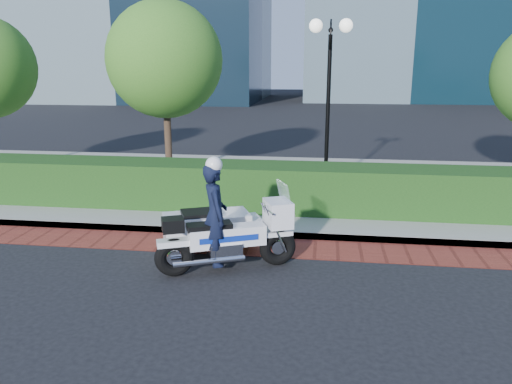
# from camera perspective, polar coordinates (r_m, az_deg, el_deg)

# --- Properties ---
(ground) EXTENTS (120.00, 120.00, 0.00)m
(ground) POSITION_cam_1_polar(r_m,az_deg,el_deg) (8.02, 0.44, -10.14)
(ground) COLOR black
(ground) RESTS_ON ground
(brick_strip) EXTENTS (60.00, 1.00, 0.01)m
(brick_strip) POSITION_cam_1_polar(r_m,az_deg,el_deg) (9.39, 1.63, -6.32)
(brick_strip) COLOR maroon
(brick_strip) RESTS_ON ground
(sidewalk) EXTENTS (60.00, 8.00, 0.15)m
(sidewalk) POSITION_cam_1_polar(r_m,az_deg,el_deg) (13.66, 3.69, 0.63)
(sidewalk) COLOR gray
(sidewalk) RESTS_ON ground
(hedge_main) EXTENTS (18.00, 1.20, 1.00)m
(hedge_main) POSITION_cam_1_polar(r_m,az_deg,el_deg) (11.20, 2.82, 0.57)
(hedge_main) COLOR black
(hedge_main) RESTS_ON sidewalk
(lamppost) EXTENTS (1.02, 0.70, 4.21)m
(lamppost) POSITION_cam_1_polar(r_m,az_deg,el_deg) (12.43, 8.34, 12.58)
(lamppost) COLOR black
(lamppost) RESTS_ON sidewalk
(tree_b) EXTENTS (3.20, 3.20, 4.89)m
(tree_b) POSITION_cam_1_polar(r_m,az_deg,el_deg) (14.43, -10.41, 14.64)
(tree_b) COLOR #332319
(tree_b) RESTS_ON sidewalk
(police_motorcycle) EXTENTS (2.46, 1.85, 1.93)m
(police_motorcycle) POSITION_cam_1_polar(r_m,az_deg,el_deg) (8.48, -4.46, -3.97)
(police_motorcycle) COLOR black
(police_motorcycle) RESTS_ON ground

